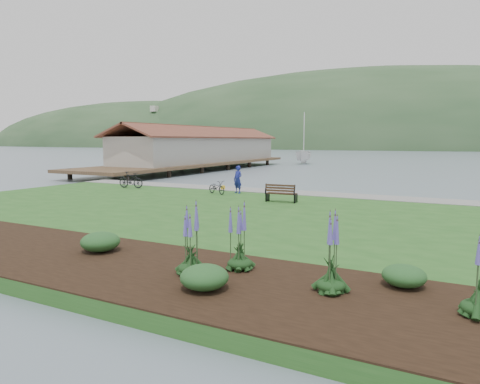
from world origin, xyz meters
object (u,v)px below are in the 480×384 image
Objects in this scene: person at (238,177)px; sailboat at (303,164)px; bicycle_a at (217,187)px; park_bench at (281,193)px.

person is 41.29m from sailboat.
sailboat is at bearing 36.19° from bicycle_a.
park_bench reaches higher than bicycle_a.
sailboat is (-13.44, 42.52, -0.90)m from park_bench.
bicycle_a is at bearing -87.52° from sailboat.
person reaches higher than park_bench.
bicycle_a is at bearing -120.34° from person.
person is 0.08× the size of sailboat.
person is at bearing -22.13° from bicycle_a.
park_bench is 0.07× the size of sailboat.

